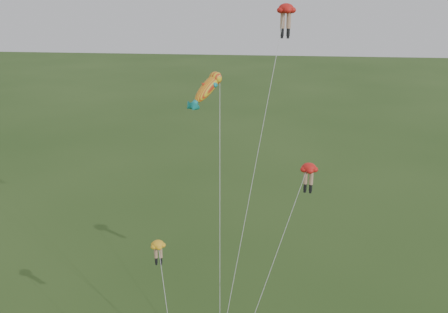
# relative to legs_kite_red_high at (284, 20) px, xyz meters

# --- Properties ---
(legs_kite_red_high) EXTENTS (4.60, 11.67, 22.71)m
(legs_kite_red_high) POSITION_rel_legs_kite_red_high_xyz_m (0.00, 0.00, 0.00)
(legs_kite_red_high) COLOR red
(legs_kite_red_high) RESTS_ON ground
(legs_kite_red_mid) EXTENTS (5.85, 9.95, 12.36)m
(legs_kite_red_mid) POSITION_rel_legs_kite_red_high_xyz_m (1.93, -1.49, -10.07)
(legs_kite_red_mid) COLOR red
(legs_kite_red_mid) RESTS_ON ground
(legs_kite_yellow) EXTENTS (3.14, 6.67, 8.87)m
(legs_kite_yellow) POSITION_rel_legs_kite_red_high_xyz_m (-7.27, -6.94, -13.56)
(legs_kite_yellow) COLOR yellow
(legs_kite_yellow) RESTS_ON ground
(fish_kite) EXTENTS (2.93, 9.32, 18.72)m
(fish_kite) POSITION_rel_legs_kite_red_high_xyz_m (-4.77, -1.93, -4.26)
(fish_kite) COLOR yellow
(fish_kite) RESTS_ON ground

